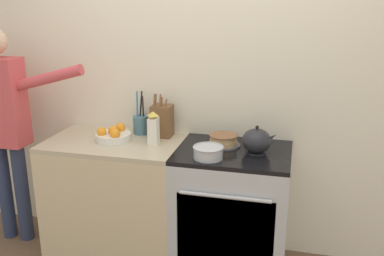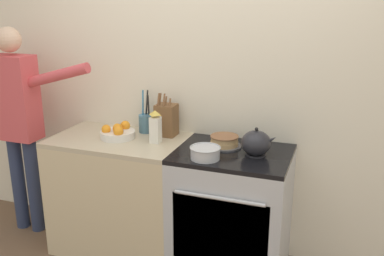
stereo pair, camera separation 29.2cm
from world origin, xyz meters
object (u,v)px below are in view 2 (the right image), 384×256
at_px(layer_cake, 224,142).
at_px(stove_range, 231,213).
at_px(knife_block, 166,120).
at_px(mixing_bowl, 205,153).
at_px(tea_kettle, 256,143).
at_px(fruit_bowl, 118,133).
at_px(utensil_crock, 146,123).
at_px(milk_carton, 155,127).
at_px(person_baker, 18,114).

bearing_deg(layer_cake, stove_range, -45.97).
bearing_deg(knife_block, mixing_bowl, -40.98).
bearing_deg(mixing_bowl, tea_kettle, 31.72).
distance_m(tea_kettle, fruit_bowl, 1.04).
bearing_deg(layer_cake, utensil_crock, 169.20).
bearing_deg(mixing_bowl, fruit_bowl, 165.72).
relative_size(layer_cake, fruit_bowl, 0.95).
height_order(stove_range, layer_cake, layer_cake).
bearing_deg(knife_block, tea_kettle, -14.85).
height_order(fruit_bowl, milk_carton, milk_carton).
bearing_deg(knife_block, layer_cake, -12.13).
relative_size(tea_kettle, knife_block, 0.73).
height_order(stove_range, mixing_bowl, mixing_bowl).
distance_m(mixing_bowl, utensil_crock, 0.73).
bearing_deg(person_baker, utensil_crock, 2.27).
distance_m(mixing_bowl, knife_block, 0.58).
height_order(mixing_bowl, milk_carton, milk_carton).
distance_m(layer_cake, knife_block, 0.50).
xyz_separation_m(tea_kettle, fruit_bowl, (-1.04, 0.01, -0.04)).
relative_size(utensil_crock, person_baker, 0.19).
relative_size(fruit_bowl, milk_carton, 1.07).
relative_size(tea_kettle, utensil_crock, 0.73).
bearing_deg(fruit_bowl, layer_cake, 5.75).
bearing_deg(tea_kettle, fruit_bowl, 179.56).
xyz_separation_m(tea_kettle, milk_carton, (-0.73, 0.01, 0.03)).
bearing_deg(stove_range, tea_kettle, 0.23).
xyz_separation_m(stove_range, milk_carton, (-0.58, 0.01, 0.57)).
distance_m(stove_range, layer_cake, 0.51).
distance_m(tea_kettle, utensil_crock, 0.93).
distance_m(tea_kettle, person_baker, 1.93).
bearing_deg(knife_block, person_baker, -170.01).
xyz_separation_m(utensil_crock, fruit_bowl, (-0.14, -0.21, -0.03)).
distance_m(stove_range, milk_carton, 0.81).
height_order(tea_kettle, utensil_crock, utensil_crock).
relative_size(fruit_bowl, person_baker, 0.15).
bearing_deg(milk_carton, knife_block, 88.21).
relative_size(layer_cake, tea_kettle, 1.01).
height_order(stove_range, person_baker, person_baker).
relative_size(knife_block, milk_carton, 1.38).
height_order(layer_cake, mixing_bowl, mixing_bowl).
distance_m(stove_range, utensil_crock, 0.95).
bearing_deg(fruit_bowl, mixing_bowl, -14.28).
bearing_deg(milk_carton, stove_range, -0.74).
distance_m(knife_block, milk_carton, 0.19).
xyz_separation_m(mixing_bowl, milk_carton, (-0.44, 0.19, 0.07)).
relative_size(stove_range, knife_block, 2.77).
xyz_separation_m(layer_cake, milk_carton, (-0.49, -0.08, 0.08)).
relative_size(stove_range, fruit_bowl, 3.55).
distance_m(layer_cake, person_baker, 1.69).
height_order(mixing_bowl, knife_block, knife_block).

